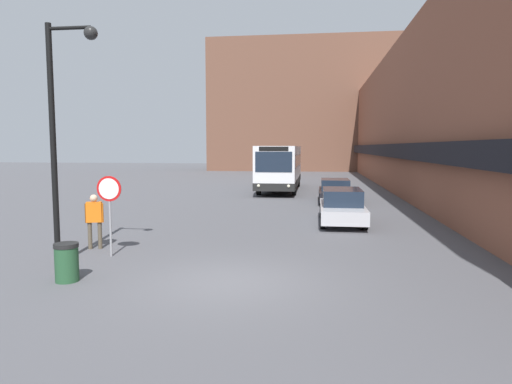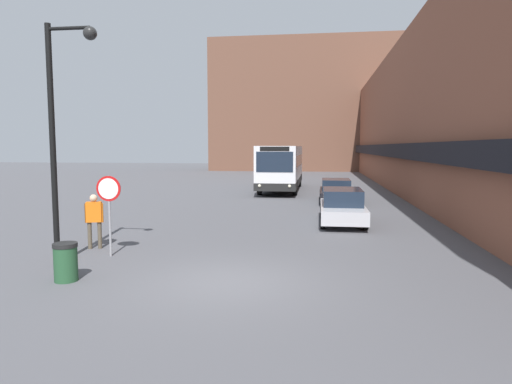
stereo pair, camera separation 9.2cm
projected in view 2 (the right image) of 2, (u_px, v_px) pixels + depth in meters
ground_plane at (228, 282)px, 11.15m from camera, size 160.00×160.00×0.00m
building_row_right at (428, 119)px, 32.94m from camera, size 5.50×60.00×10.66m
building_backdrop_far at (304, 106)px, 64.53m from camera, size 26.00×8.00×18.09m
city_bus at (282, 167)px, 34.56m from camera, size 2.73×11.24×3.36m
parked_car_front at (342, 206)px, 19.67m from camera, size 1.88×4.72×1.48m
parked_car_middle at (336, 191)px, 27.08m from camera, size 1.88×4.50×1.39m
stop_sign at (109, 198)px, 13.60m from camera, size 0.76×0.08×2.43m
street_lamp at (61, 118)px, 12.39m from camera, size 1.46×0.36×6.58m
pedestrian at (94, 216)px, 14.70m from camera, size 0.55×0.35×1.77m
trash_bin at (66, 262)px, 11.17m from camera, size 0.59×0.59×0.95m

